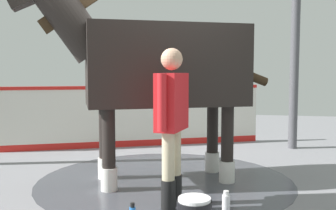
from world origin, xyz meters
TOP-DOWN VIEW (x-y plane):
  - ground_plane at (0.00, 0.00)m, footprint 16.00×16.00m
  - wet_patch at (-0.18, -0.12)m, footprint 3.35×3.35m
  - barrier_wall at (2.03, 0.89)m, footprint 2.13×4.54m
  - roof_post_far at (2.40, -2.03)m, footprint 0.16×0.16m
  - horse at (-0.23, -0.00)m, footprint 1.82×3.20m
  - handler at (-1.20, -0.40)m, footprint 0.67×0.29m
  - bottle_shampoo at (-1.29, -0.97)m, footprint 0.08×0.08m

SIDE VIEW (x-z plane):
  - ground_plane at x=0.00m, z-range -0.02..0.00m
  - wet_patch at x=-0.18m, z-range 0.00..0.00m
  - bottle_shampoo at x=-1.29m, z-range -0.01..0.24m
  - barrier_wall at x=2.03m, z-range -0.04..1.12m
  - handler at x=-1.20m, z-range 0.13..1.80m
  - roof_post_far at x=2.40m, z-range 0.00..2.97m
  - horse at x=-0.23m, z-range 0.16..2.86m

